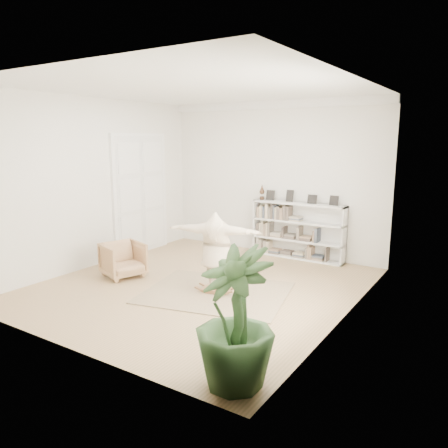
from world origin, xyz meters
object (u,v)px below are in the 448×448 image
(rocker_board, at_px, (216,289))
(houseplant, at_px, (235,318))
(person, at_px, (216,249))
(bookshelf, at_px, (298,231))
(armchair, at_px, (123,260))

(rocker_board, bearing_deg, houseplant, -65.42)
(person, height_order, houseplant, houseplant)
(person, bearing_deg, bookshelf, -108.42)
(armchair, distance_m, person, 2.17)
(bookshelf, distance_m, person, 3.02)
(armchair, xyz_separation_m, houseplant, (3.94, -2.17, 0.45))
(rocker_board, xyz_separation_m, person, (0.00, -0.00, 0.76))
(bookshelf, distance_m, houseplant, 5.59)
(rocker_board, distance_m, houseplant, 3.08)
(bookshelf, height_order, armchair, bookshelf)
(armchair, bearing_deg, rocker_board, -65.51)
(armchair, distance_m, rocker_board, 2.14)
(bookshelf, distance_m, rocker_board, 3.07)
(rocker_board, xyz_separation_m, houseplant, (1.83, -2.37, 0.73))
(bookshelf, xyz_separation_m, rocker_board, (-0.28, -3.00, -0.57))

